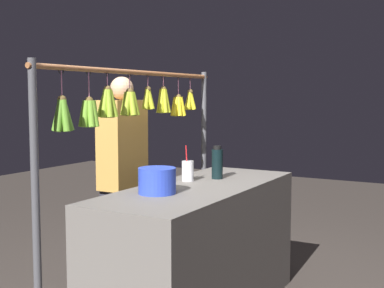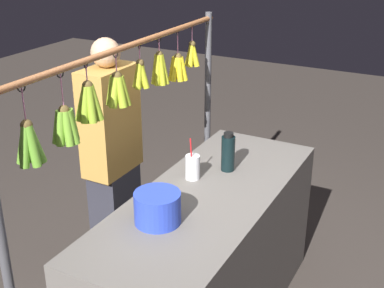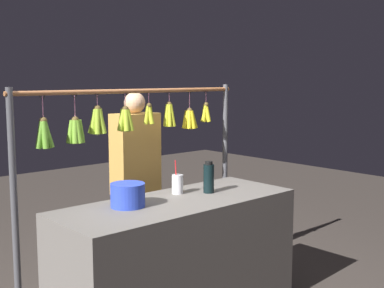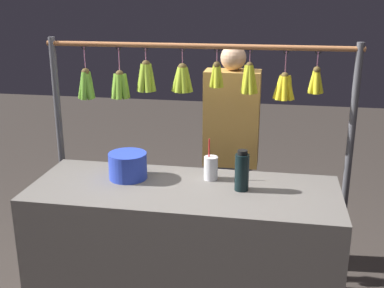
{
  "view_description": "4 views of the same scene",
  "coord_description": "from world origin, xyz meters",
  "px_view_note": "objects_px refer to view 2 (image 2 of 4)",
  "views": [
    {
      "loc": [
        2.92,
        1.6,
        1.44
      ],
      "look_at": [
        0.08,
        0.0,
        1.14
      ],
      "focal_mm": 48.81,
      "sensor_mm": 36.0,
      "label": 1
    },
    {
      "loc": [
        2.18,
        1.07,
        2.19
      ],
      "look_at": [
        0.17,
        0.0,
        1.22
      ],
      "focal_mm": 48.86,
      "sensor_mm": 36.0,
      "label": 2
    },
    {
      "loc": [
        2.2,
        2.57,
        1.7
      ],
      "look_at": [
        -0.13,
        0.0,
        1.24
      ],
      "focal_mm": 47.38,
      "sensor_mm": 36.0,
      "label": 3
    },
    {
      "loc": [
        -0.48,
        2.47,
        1.92
      ],
      "look_at": [
        -0.05,
        0.0,
        1.12
      ],
      "focal_mm": 45.16,
      "sensor_mm": 36.0,
      "label": 4
    }
  ],
  "objects_px": {
    "water_bottle": "(228,153)",
    "drink_cup": "(193,167)",
    "blue_bucket": "(158,208)",
    "vendor_person": "(113,165)"
  },
  "relations": [
    {
      "from": "water_bottle",
      "to": "drink_cup",
      "type": "bearing_deg",
      "value": -34.15
    },
    {
      "from": "drink_cup",
      "to": "vendor_person",
      "type": "height_order",
      "value": "vendor_person"
    },
    {
      "from": "drink_cup",
      "to": "blue_bucket",
      "type": "bearing_deg",
      "value": 7.96
    },
    {
      "from": "blue_bucket",
      "to": "vendor_person",
      "type": "bearing_deg",
      "value": -129.33
    },
    {
      "from": "blue_bucket",
      "to": "vendor_person",
      "type": "xyz_separation_m",
      "value": [
        -0.54,
        -0.66,
        -0.16
      ]
    },
    {
      "from": "water_bottle",
      "to": "blue_bucket",
      "type": "relative_size",
      "value": 1.03
    },
    {
      "from": "blue_bucket",
      "to": "vendor_person",
      "type": "relative_size",
      "value": 0.14
    },
    {
      "from": "water_bottle",
      "to": "blue_bucket",
      "type": "xyz_separation_m",
      "value": [
        0.67,
        -0.06,
        -0.03
      ]
    },
    {
      "from": "drink_cup",
      "to": "vendor_person",
      "type": "relative_size",
      "value": 0.16
    },
    {
      "from": "water_bottle",
      "to": "blue_bucket",
      "type": "height_order",
      "value": "water_bottle"
    }
  ]
}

